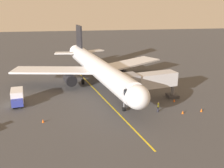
{
  "coord_description": "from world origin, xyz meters",
  "views": [
    {
      "loc": [
        6.61,
        52.93,
        17.06
      ],
      "look_at": [
        -0.12,
        9.84,
        3.0
      ],
      "focal_mm": 40.82,
      "sensor_mm": 36.0,
      "label": 1
    }
  ],
  "objects_px": {
    "safety_cone_nose_right": "(174,100)",
    "safety_cone_wing_starboard": "(201,110)",
    "box_truck_portside": "(17,97)",
    "safety_cone_wing_port": "(43,121)",
    "ground_crew_marshaller": "(158,107)",
    "jet_bridge": "(147,81)",
    "safety_cone_nose_left": "(183,112)",
    "airplane": "(98,68)"
  },
  "relations": [
    {
      "from": "ground_crew_marshaller",
      "to": "safety_cone_wing_starboard",
      "type": "xyz_separation_m",
      "value": [
        -7.04,
        1.02,
        -0.61
      ]
    },
    {
      "from": "airplane",
      "to": "safety_cone_wing_starboard",
      "type": "relative_size",
      "value": 72.81
    },
    {
      "from": "airplane",
      "to": "safety_cone_wing_starboard",
      "type": "distance_m",
      "value": 22.27
    },
    {
      "from": "ground_crew_marshaller",
      "to": "airplane",
      "type": "bearing_deg",
      "value": -60.56
    },
    {
      "from": "ground_crew_marshaller",
      "to": "safety_cone_nose_right",
      "type": "height_order",
      "value": "ground_crew_marshaller"
    },
    {
      "from": "safety_cone_nose_right",
      "to": "safety_cone_wing_starboard",
      "type": "relative_size",
      "value": 1.0
    },
    {
      "from": "box_truck_portside",
      "to": "safety_cone_nose_right",
      "type": "bearing_deg",
      "value": 173.96
    },
    {
      "from": "box_truck_portside",
      "to": "safety_cone_wing_port",
      "type": "distance_m",
      "value": 9.31
    },
    {
      "from": "ground_crew_marshaller",
      "to": "safety_cone_nose_left",
      "type": "xyz_separation_m",
      "value": [
        -3.68,
        1.33,
        -0.61
      ]
    },
    {
      "from": "safety_cone_nose_left",
      "to": "box_truck_portside",
      "type": "bearing_deg",
      "value": -16.73
    },
    {
      "from": "jet_bridge",
      "to": "safety_cone_nose_left",
      "type": "distance_m",
      "value": 8.28
    },
    {
      "from": "ground_crew_marshaller",
      "to": "safety_cone_wing_starboard",
      "type": "height_order",
      "value": "ground_crew_marshaller"
    },
    {
      "from": "safety_cone_nose_left",
      "to": "safety_cone_wing_port",
      "type": "distance_m",
      "value": 21.82
    },
    {
      "from": "box_truck_portside",
      "to": "safety_cone_wing_port",
      "type": "bearing_deg",
      "value": 122.79
    },
    {
      "from": "airplane",
      "to": "safety_cone_nose_left",
      "type": "distance_m",
      "value": 20.35
    },
    {
      "from": "ground_crew_marshaller",
      "to": "safety_cone_wing_port",
      "type": "height_order",
      "value": "ground_crew_marshaller"
    },
    {
      "from": "box_truck_portside",
      "to": "ground_crew_marshaller",
      "type": "bearing_deg",
      "value": 163.78
    },
    {
      "from": "safety_cone_nose_left",
      "to": "safety_cone_nose_right",
      "type": "bearing_deg",
      "value": -97.11
    },
    {
      "from": "ground_crew_marshaller",
      "to": "safety_cone_nose_right",
      "type": "relative_size",
      "value": 3.11
    },
    {
      "from": "safety_cone_wing_port",
      "to": "safety_cone_wing_starboard",
      "type": "distance_m",
      "value": 25.18
    },
    {
      "from": "safety_cone_nose_left",
      "to": "ground_crew_marshaller",
      "type": "bearing_deg",
      "value": -19.87
    },
    {
      "from": "jet_bridge",
      "to": "safety_cone_nose_right",
      "type": "bearing_deg",
      "value": 169.06
    },
    {
      "from": "safety_cone_nose_right",
      "to": "safety_cone_wing_starboard",
      "type": "distance_m",
      "value": 5.56
    },
    {
      "from": "airplane",
      "to": "safety_cone_wing_port",
      "type": "height_order",
      "value": "airplane"
    },
    {
      "from": "ground_crew_marshaller",
      "to": "box_truck_portside",
      "type": "xyz_separation_m",
      "value": [
        23.14,
        -6.73,
        0.5
      ]
    },
    {
      "from": "safety_cone_nose_right",
      "to": "safety_cone_wing_starboard",
      "type": "bearing_deg",
      "value": 119.37
    },
    {
      "from": "ground_crew_marshaller",
      "to": "safety_cone_wing_port",
      "type": "bearing_deg",
      "value": 3.29
    },
    {
      "from": "safety_cone_nose_right",
      "to": "airplane",
      "type": "bearing_deg",
      "value": -40.76
    },
    {
      "from": "safety_cone_nose_right",
      "to": "box_truck_portside",
      "type": "bearing_deg",
      "value": -6.04
    },
    {
      "from": "ground_crew_marshaller",
      "to": "safety_cone_nose_left",
      "type": "distance_m",
      "value": 3.96
    },
    {
      "from": "ground_crew_marshaller",
      "to": "safety_cone_nose_left",
      "type": "bearing_deg",
      "value": 160.13
    },
    {
      "from": "jet_bridge",
      "to": "box_truck_portside",
      "type": "height_order",
      "value": "jet_bridge"
    },
    {
      "from": "airplane",
      "to": "box_truck_portside",
      "type": "height_order",
      "value": "airplane"
    },
    {
      "from": "airplane",
      "to": "safety_cone_nose_right",
      "type": "relative_size",
      "value": 72.81
    },
    {
      "from": "safety_cone_nose_left",
      "to": "safety_cone_wing_starboard",
      "type": "bearing_deg",
      "value": -174.71
    },
    {
      "from": "safety_cone_nose_right",
      "to": "safety_cone_wing_port",
      "type": "height_order",
      "value": "same"
    },
    {
      "from": "ground_crew_marshaller",
      "to": "safety_cone_wing_port",
      "type": "relative_size",
      "value": 3.11
    },
    {
      "from": "ground_crew_marshaller",
      "to": "box_truck_portside",
      "type": "distance_m",
      "value": 24.11
    },
    {
      "from": "safety_cone_nose_right",
      "to": "safety_cone_wing_port",
      "type": "relative_size",
      "value": 1.0
    },
    {
      "from": "jet_bridge",
      "to": "safety_cone_nose_right",
      "type": "xyz_separation_m",
      "value": [
        -5.0,
        0.97,
        -3.49
      ]
    },
    {
      "from": "jet_bridge",
      "to": "safety_cone_nose_left",
      "type": "height_order",
      "value": "jet_bridge"
    },
    {
      "from": "box_truck_portside",
      "to": "safety_cone_nose_right",
      "type": "xyz_separation_m",
      "value": [
        -27.46,
        2.9,
        -1.11
      ]
    }
  ]
}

